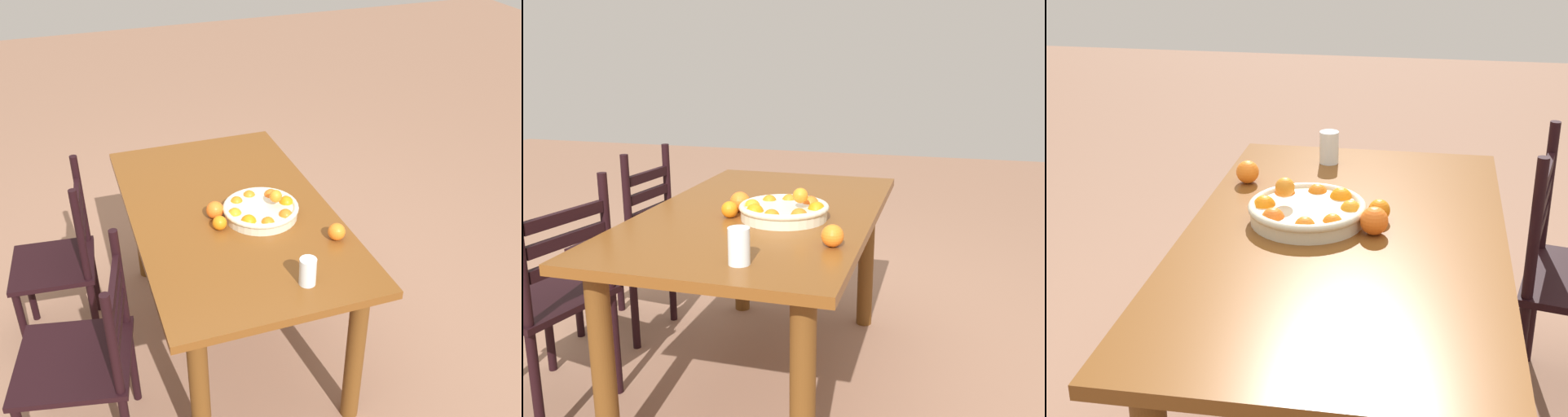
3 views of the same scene
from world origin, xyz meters
TOP-DOWN VIEW (x-y plane):
  - ground_plane at (0.00, 0.00)m, footprint 12.00×12.00m
  - dining_table at (0.00, 0.00)m, footprint 1.54×0.89m
  - chair_near_window at (0.28, 0.77)m, footprint 0.42×0.42m
  - chair_by_cabinet at (-0.42, 0.73)m, footprint 0.52×0.52m
  - fruit_bowl at (-0.09, -0.12)m, footprint 0.34×0.34m
  - orange_loose_0 at (-0.37, -0.36)m, footprint 0.07×0.07m
  - orange_loose_1 at (-0.13, 0.09)m, footprint 0.06×0.06m
  - orange_loose_2 at (-0.03, 0.08)m, footprint 0.08×0.08m
  - drinking_glass at (-0.60, -0.12)m, footprint 0.07×0.07m

SIDE VIEW (x-z plane):
  - ground_plane at x=0.00m, z-range 0.00..0.00m
  - chair_near_window at x=0.28m, z-range -0.01..0.92m
  - chair_by_cabinet at x=-0.42m, z-range 0.00..0.92m
  - dining_table at x=0.00m, z-range 0.26..1.01m
  - orange_loose_1 at x=-0.13m, z-range 0.75..0.81m
  - fruit_bowl at x=-0.09m, z-range 0.72..0.85m
  - orange_loose_0 at x=-0.37m, z-range 0.75..0.82m
  - orange_loose_2 at x=-0.03m, z-range 0.75..0.83m
  - drinking_glass at x=-0.60m, z-range 0.75..0.86m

